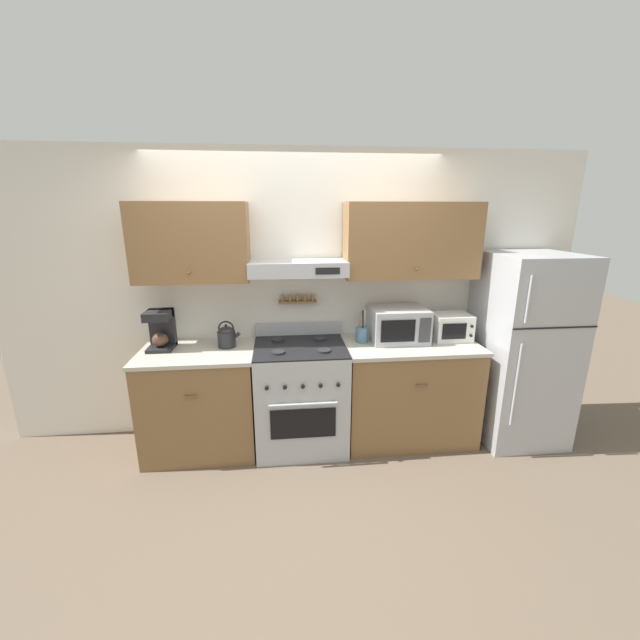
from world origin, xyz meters
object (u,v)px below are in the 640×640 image
(stove_range, at_px, (301,395))
(microwave, at_px, (398,324))
(refrigerator, at_px, (522,348))
(coffee_maker, at_px, (161,329))
(tea_kettle, at_px, (227,336))
(utensil_crock, at_px, (362,334))
(toaster_oven, at_px, (451,327))

(stove_range, height_order, microwave, microwave)
(refrigerator, height_order, coffee_maker, refrigerator)
(stove_range, distance_m, coffee_maker, 1.31)
(tea_kettle, relative_size, utensil_crock, 0.79)
(tea_kettle, distance_m, utensil_crock, 1.17)
(tea_kettle, height_order, toaster_oven, toaster_oven)
(coffee_maker, relative_size, utensil_crock, 1.14)
(tea_kettle, height_order, microwave, microwave)
(stove_range, xyz_separation_m, tea_kettle, (-0.62, 0.09, 0.54))
(stove_range, bearing_deg, utensil_crock, 8.81)
(stove_range, distance_m, utensil_crock, 0.76)
(refrigerator, distance_m, tea_kettle, 2.61)
(utensil_crock, bearing_deg, microwave, 3.13)
(utensil_crock, relative_size, toaster_oven, 0.87)
(toaster_oven, bearing_deg, utensil_crock, 179.88)
(stove_range, xyz_separation_m, refrigerator, (1.98, -0.04, 0.38))
(stove_range, bearing_deg, refrigerator, -1.11)
(stove_range, distance_m, toaster_oven, 1.47)
(microwave, relative_size, utensil_crock, 1.68)
(tea_kettle, bearing_deg, stove_range, -7.88)
(refrigerator, xyz_separation_m, coffee_maker, (-3.14, 0.15, 0.23))
(tea_kettle, relative_size, microwave, 0.47)
(stove_range, height_order, coffee_maker, coffee_maker)
(tea_kettle, bearing_deg, microwave, 0.69)
(tea_kettle, distance_m, microwave, 1.49)
(stove_range, relative_size, toaster_oven, 3.14)
(refrigerator, bearing_deg, utensil_crock, 175.06)
(utensil_crock, xyz_separation_m, toaster_oven, (0.81, -0.00, 0.04))
(refrigerator, relative_size, tea_kettle, 7.37)
(refrigerator, relative_size, utensil_crock, 5.84)
(stove_range, distance_m, tea_kettle, 0.82)
(tea_kettle, distance_m, coffee_maker, 0.55)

